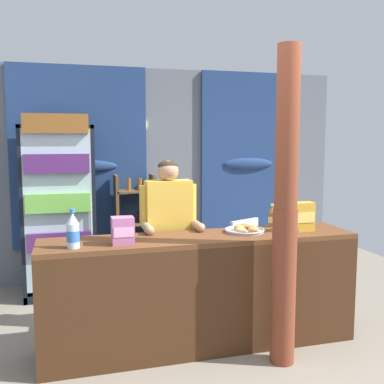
# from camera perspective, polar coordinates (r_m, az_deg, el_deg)

# --- Properties ---
(ground_plane) EXTENTS (6.81, 6.81, 0.00)m
(ground_plane) POSITION_cam_1_polar(r_m,az_deg,el_deg) (4.54, 0.02, -16.05)
(ground_plane) COLOR gray
(back_wall_curtained) EXTENTS (4.77, 0.22, 2.63)m
(back_wall_curtained) POSITION_cam_1_polar(r_m,az_deg,el_deg) (5.77, -4.35, 2.65)
(back_wall_curtained) COLOR slate
(back_wall_curtained) RESTS_ON ground
(stall_counter) EXTENTS (2.65, 0.55, 0.95)m
(stall_counter) POSITION_cam_1_polar(r_m,az_deg,el_deg) (3.76, 1.64, -11.54)
(stall_counter) COLOR brown
(stall_counter) RESTS_ON ground
(timber_post) EXTENTS (0.21, 0.19, 2.45)m
(timber_post) POSITION_cam_1_polar(r_m,az_deg,el_deg) (3.50, 11.78, -2.98)
(timber_post) COLOR brown
(timber_post) RESTS_ON ground
(drink_fridge) EXTENTS (0.78, 0.65, 2.02)m
(drink_fridge) POSITION_cam_1_polar(r_m,az_deg,el_deg) (5.19, -16.59, -0.77)
(drink_fridge) COLOR black
(drink_fridge) RESTS_ON ground
(bottle_shelf_rack) EXTENTS (0.48, 0.28, 1.33)m
(bottle_shelf_rack) POSITION_cam_1_polar(r_m,az_deg,el_deg) (5.54, -7.25, -4.41)
(bottle_shelf_rack) COLOR brown
(bottle_shelf_rack) RESTS_ON ground
(plastic_lawn_chair) EXTENTS (0.58, 0.58, 0.86)m
(plastic_lawn_chair) POSITION_cam_1_polar(r_m,az_deg,el_deg) (5.23, 5.62, -7.29)
(plastic_lawn_chair) COLOR silver
(plastic_lawn_chair) RESTS_ON ground
(shopkeeper) EXTENTS (0.53, 0.42, 1.57)m
(shopkeeper) POSITION_cam_1_polar(r_m,az_deg,el_deg) (4.11, -3.00, -4.08)
(shopkeeper) COLOR #28282D
(shopkeeper) RESTS_ON ground
(soda_bottle_water) EXTENTS (0.10, 0.10, 0.29)m
(soda_bottle_water) POSITION_cam_1_polar(r_m,az_deg,el_deg) (3.45, -14.91, -4.88)
(soda_bottle_water) COLOR silver
(soda_bottle_water) RESTS_ON stall_counter
(soda_bottle_iced_tea) EXTENTS (0.07, 0.07, 0.21)m
(soda_bottle_iced_tea) POSITION_cam_1_polar(r_m,az_deg,el_deg) (4.21, 10.15, -3.14)
(soda_bottle_iced_tea) COLOR brown
(soda_bottle_iced_tea) RESTS_ON stall_counter
(snack_box_choco_powder) EXTENTS (0.21, 0.11, 0.26)m
(snack_box_choco_powder) POSITION_cam_1_polar(r_m,az_deg,el_deg) (4.05, 13.74, -3.08)
(snack_box_choco_powder) COLOR gold
(snack_box_choco_powder) RESTS_ON stall_counter
(snack_box_wafer) EXTENTS (0.17, 0.14, 0.21)m
(snack_box_wafer) POSITION_cam_1_polar(r_m,az_deg,el_deg) (3.50, -8.80, -4.87)
(snack_box_wafer) COLOR #B76699
(snack_box_wafer) RESTS_ON stall_counter
(pastry_tray) EXTENTS (0.35, 0.35, 0.07)m
(pastry_tray) POSITION_cam_1_polar(r_m,az_deg,el_deg) (3.93, 6.75, -4.79)
(pastry_tray) COLOR #BCBCC1
(pastry_tray) RESTS_ON stall_counter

